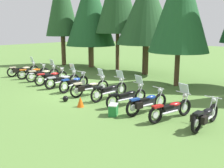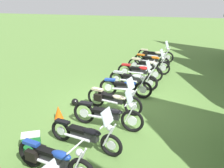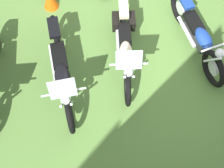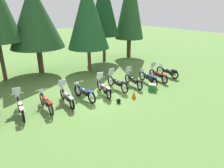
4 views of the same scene
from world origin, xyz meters
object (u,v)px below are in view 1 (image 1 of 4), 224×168
(motorcycle_10, at_px, (171,108))
(pine_tree_1, at_px, (90,9))
(motorcycle_5, at_px, (74,83))
(pine_tree_4, at_px, (180,4))
(motorcycle_1, at_px, (34,72))
(picnic_cooler, at_px, (113,110))
(motorcycle_8, at_px, (127,96))
(motorcycle_0, at_px, (23,70))
(motorcycle_2, at_px, (43,74))
(motorcycle_7, at_px, (110,90))
(motorcycle_3, at_px, (52,77))
(motorcycle_11, at_px, (205,116))
(motorcycle_4, at_px, (63,80))
(dropped_helmet, at_px, (65,99))
(traffic_cone, at_px, (80,102))
(motorcycle_6, at_px, (89,87))
(pine_tree_3, at_px, (147,9))
(motorcycle_9, at_px, (146,103))

(motorcycle_10, xyz_separation_m, pine_tree_1, (-12.21, 7.52, 4.58))
(motorcycle_5, height_order, pine_tree_4, pine_tree_4)
(motorcycle_1, bearing_deg, picnic_cooler, -87.20)
(motorcycle_8, bearing_deg, pine_tree_4, 15.71)
(motorcycle_0, height_order, motorcycle_2, motorcycle_2)
(motorcycle_0, xyz_separation_m, motorcycle_8, (10.38, -0.79, -0.01))
(motorcycle_7, xyz_separation_m, pine_tree_4, (0.98, 5.00, 4.34))
(motorcycle_10, relative_size, pine_tree_4, 0.30)
(motorcycle_8, distance_m, pine_tree_1, 12.98)
(motorcycle_3, bearing_deg, motorcycle_11, -89.27)
(motorcycle_3, height_order, motorcycle_5, motorcycle_5)
(motorcycle_0, relative_size, motorcycle_11, 1.07)
(motorcycle_2, bearing_deg, motorcycle_7, -85.62)
(motorcycle_1, distance_m, motorcycle_5, 4.95)
(motorcycle_11, bearing_deg, motorcycle_5, 86.31)
(motorcycle_4, xyz_separation_m, dropped_helmet, (2.51, -1.85, -0.32))
(motorcycle_1, height_order, traffic_cone, motorcycle_1)
(motorcycle_6, xyz_separation_m, pine_tree_3, (-1.43, 7.22, 4.31))
(motorcycle_1, relative_size, pine_tree_3, 0.30)
(motorcycle_4, relative_size, pine_tree_3, 0.32)
(motorcycle_1, bearing_deg, motorcycle_0, 105.56)
(traffic_cone, bearing_deg, motorcycle_2, 159.59)
(motorcycle_7, xyz_separation_m, motorcycle_10, (3.74, -0.60, -0.03))
(motorcycle_9, distance_m, pine_tree_1, 14.14)
(motorcycle_0, distance_m, motorcycle_10, 12.86)
(motorcycle_3, height_order, motorcycle_9, motorcycle_3)
(motorcycle_5, relative_size, motorcycle_6, 0.99)
(motorcycle_9, xyz_separation_m, traffic_cone, (-2.74, -1.22, -0.22))
(motorcycle_8, height_order, dropped_helmet, motorcycle_8)
(pine_tree_1, height_order, dropped_helmet, pine_tree_1)
(motorcycle_3, bearing_deg, motorcycle_0, 90.58)
(motorcycle_3, relative_size, motorcycle_9, 1.04)
(dropped_helmet, bearing_deg, motorcycle_9, 15.83)
(motorcycle_1, xyz_separation_m, pine_tree_3, (4.91, 6.54, 4.34))
(motorcycle_10, height_order, pine_tree_1, pine_tree_1)
(pine_tree_4, height_order, picnic_cooler, pine_tree_4)
(pine_tree_1, bearing_deg, traffic_cone, -46.49)
(motorcycle_4, distance_m, motorcycle_11, 8.94)
(motorcycle_6, bearing_deg, motorcycle_2, 96.89)
(motorcycle_1, xyz_separation_m, motorcycle_3, (2.52, -0.29, 0.03))
(motorcycle_11, height_order, dropped_helmet, motorcycle_11)
(motorcycle_1, distance_m, motorcycle_2, 1.20)
(motorcycle_5, distance_m, motorcycle_9, 5.32)
(motorcycle_3, relative_size, picnic_cooler, 3.89)
(motorcycle_2, bearing_deg, pine_tree_4, -49.90)
(motorcycle_8, height_order, motorcycle_9, motorcycle_8)
(motorcycle_7, xyz_separation_m, motorcycle_9, (2.59, -0.62, -0.02))
(motorcycle_1, height_order, motorcycle_3, motorcycle_3)
(motorcycle_7, height_order, motorcycle_10, motorcycle_7)
(motorcycle_9, xyz_separation_m, motorcycle_11, (2.47, 0.06, -0.02))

